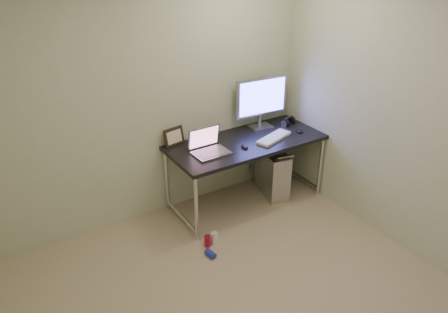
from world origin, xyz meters
TOP-DOWN VIEW (x-y plane):
  - floor at (0.00, 0.00)m, footprint 3.50×3.50m
  - wall_back at (0.00, 1.75)m, footprint 3.50×0.02m
  - wall_right at (1.75, 0.00)m, footprint 0.02×3.50m
  - desk at (0.91, 1.38)m, footprint 1.68×0.73m
  - tower_computer at (1.28, 1.37)m, footprint 0.34×0.55m
  - cable_a at (1.23, 1.70)m, footprint 0.01×0.16m
  - cable_b at (1.32, 1.68)m, footprint 0.02×0.11m
  - can_red at (0.15, 0.91)m, footprint 0.07×0.07m
  - can_white at (0.23, 0.92)m, footprint 0.09×0.09m
  - can_blue at (0.09, 0.76)m, footprint 0.08×0.12m
  - laptop at (0.44, 1.37)m, footprint 0.36×0.29m
  - monitor at (1.26, 1.60)m, footprint 0.62×0.20m
  - keyboard at (1.19, 1.27)m, footprint 0.47×0.28m
  - mouse_right at (1.54, 1.26)m, footprint 0.10×0.13m
  - mouse_left at (0.80, 1.25)m, footprint 0.09×0.12m
  - headphones at (1.58, 1.50)m, footprint 0.19×0.11m
  - picture_frame at (0.22, 1.70)m, footprint 0.24×0.11m
  - webcam at (0.52, 1.69)m, footprint 0.05×0.04m

SIDE VIEW (x-z plane):
  - floor at x=0.00m, z-range 0.00..0.00m
  - can_blue at x=0.09m, z-range 0.00..0.06m
  - can_red at x=0.15m, z-range 0.00..0.12m
  - can_white at x=0.23m, z-range 0.00..0.12m
  - tower_computer at x=1.28m, z-range -0.02..0.55m
  - cable_b at x=1.32m, z-range 0.02..0.74m
  - cable_a at x=1.23m, z-range 0.06..0.74m
  - desk at x=0.91m, z-range 0.30..1.05m
  - keyboard at x=1.19m, z-range 0.75..0.78m
  - mouse_left at x=0.80m, z-range 0.75..0.79m
  - mouse_right at x=1.54m, z-range 0.75..0.79m
  - headphones at x=1.58m, z-range 0.72..0.84m
  - laptop at x=0.44m, z-range 0.68..0.93m
  - webcam at x=0.52m, z-range 0.78..0.90m
  - picture_frame at x=0.22m, z-range 0.75..0.94m
  - monitor at x=1.26m, z-range 0.80..1.38m
  - wall_back at x=0.00m, z-range 0.00..2.50m
  - wall_right at x=1.75m, z-range 0.00..2.50m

